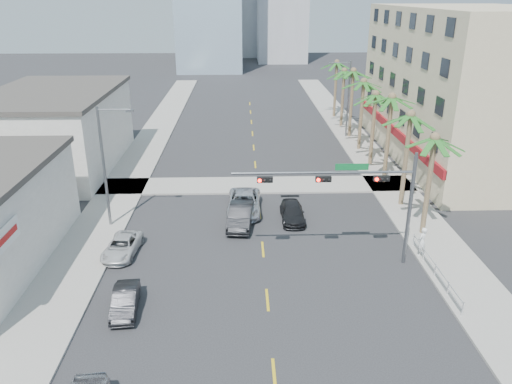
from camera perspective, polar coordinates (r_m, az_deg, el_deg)
ground at (r=25.73m, az=1.79°, el=-17.20°), size 260.00×260.00×0.00m
sidewalk_right at (r=45.10m, az=15.64°, el=0.02°), size 4.00×120.00×0.15m
sidewalk_left at (r=44.37m, az=-15.47°, el=-0.33°), size 4.00×120.00×0.15m
sidewalk_cross at (r=44.96m, az=0.13°, el=0.79°), size 80.00×4.00×0.15m
building_right at (r=55.82m, az=23.50°, el=11.08°), size 15.25×28.00×15.00m
building_left_far at (r=52.79m, az=-21.91°, el=6.42°), size 11.00×18.00×7.20m
traffic_signal_mast at (r=30.88m, az=11.79°, el=0.20°), size 11.12×0.54×7.20m
palm_tree_0 at (r=35.66m, az=19.76°, el=5.71°), size 4.80×4.80×7.80m
palm_tree_1 at (r=40.31m, az=17.27°, el=8.28°), size 4.80×4.80×8.16m
palm_tree_2 at (r=45.08m, az=15.27°, el=10.29°), size 4.80×4.80×8.52m
palm_tree_3 at (r=50.12m, az=13.54°, el=10.74°), size 4.80×4.80×7.80m
palm_tree_4 at (r=55.02m, az=12.20°, el=12.16°), size 4.80×4.80×8.16m
palm_tree_5 at (r=59.98m, az=11.08°, el=13.34°), size 4.80×4.80×8.52m
palm_tree_6 at (r=65.11m, az=10.06°, el=13.43°), size 4.80×4.80×7.80m
palm_tree_7 at (r=70.12m, az=9.23°, el=14.35°), size 4.80×4.80×8.16m
streetlight_left at (r=37.00m, az=-16.75°, el=3.34°), size 2.55×0.25×9.00m
streetlight_right at (r=60.29m, az=10.32°, el=10.81°), size 2.55×0.25×9.00m
guardrail at (r=32.41m, az=19.83°, el=-8.24°), size 0.08×8.08×1.00m
car_parked_mid at (r=28.66m, az=-14.73°, el=-11.94°), size 1.62×3.81×1.22m
car_parked_far at (r=34.35m, az=-15.06°, el=-6.04°), size 2.29×4.35×1.17m
car_lane_left at (r=37.13m, az=-1.78°, el=-2.71°), size 2.15×4.95×1.58m
car_lane_center at (r=39.38m, az=-1.36°, el=-1.26°), size 2.74×5.63×1.54m
car_lane_right at (r=38.15m, az=4.18°, el=-2.35°), size 1.75×4.27×1.24m
pedestrian at (r=34.32m, az=18.43°, el=-5.41°), size 0.86×0.84×2.00m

